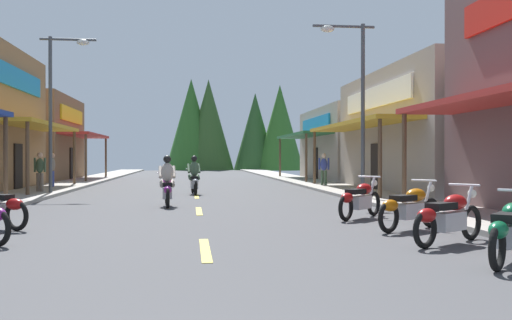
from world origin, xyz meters
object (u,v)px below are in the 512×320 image
at_px(streetlamp_left, 59,92).
at_px(pedestrian_browsing, 324,168).
at_px(streetlamp_right, 353,85).
at_px(motorcycle_parked_right_0, 510,229).
at_px(motorcycle_parked_right_1, 448,216).
at_px(rider_cruising_trailing, 194,178).
at_px(pedestrian_waiting, 40,170).
at_px(motorcycle_parked_right_2, 410,207).
at_px(rider_cruising_lead, 167,185).
at_px(motorcycle_parked_right_3, 360,199).
at_px(pedestrian_by_shop, 52,168).

xyz_separation_m(streetlamp_left, pedestrian_browsing, (11.69, 4.36, -3.10)).
bearing_deg(streetlamp_right, motorcycle_parked_right_0, -95.30).
bearing_deg(streetlamp_right, motorcycle_parked_right_1, -96.71).
distance_m(streetlamp_left, rider_cruising_trailing, 6.31).
bearing_deg(pedestrian_waiting, pedestrian_browsing, -49.68).
xyz_separation_m(motorcycle_parked_right_2, pedestrian_browsing, (2.03, 16.35, 0.49)).
distance_m(streetlamp_right, motorcycle_parked_right_2, 8.79).
relative_size(streetlamp_right, motorcycle_parked_right_1, 3.37).
relative_size(streetlamp_left, pedestrian_waiting, 3.66).
xyz_separation_m(rider_cruising_lead, pedestrian_waiting, (-5.34, 6.28, 0.34)).
distance_m(streetlamp_right, motorcycle_parked_right_0, 12.30).
height_order(rider_cruising_lead, pedestrian_browsing, pedestrian_browsing).
bearing_deg(motorcycle_parked_right_0, motorcycle_parked_right_3, 46.56).
height_order(motorcycle_parked_right_0, motorcycle_parked_right_3, same).
height_order(streetlamp_right, rider_cruising_lead, streetlamp_right).
relative_size(motorcycle_parked_right_0, motorcycle_parked_right_1, 0.90).
relative_size(streetlamp_right, pedestrian_by_shop, 3.61).
bearing_deg(streetlamp_left, motorcycle_parked_right_1, -55.43).
bearing_deg(pedestrian_by_shop, motorcycle_parked_right_1, -63.29).
bearing_deg(pedestrian_by_shop, motorcycle_parked_right_0, -65.45).
height_order(motorcycle_parked_right_3, rider_cruising_lead, rider_cruising_lead).
relative_size(streetlamp_left, rider_cruising_lead, 2.92).
bearing_deg(motorcycle_parked_right_0, motorcycle_parked_right_2, 43.19).
relative_size(rider_cruising_trailing, pedestrian_waiting, 1.25).
height_order(motorcycle_parked_right_1, pedestrian_browsing, pedestrian_browsing).
xyz_separation_m(motorcycle_parked_right_0, motorcycle_parked_right_1, (-0.08, 1.82, 0.00)).
height_order(streetlamp_left, pedestrian_by_shop, streetlamp_left).
distance_m(rider_cruising_lead, pedestrian_browsing, 12.35).
height_order(streetlamp_right, motorcycle_parked_right_2, streetlamp_right).
relative_size(motorcycle_parked_right_1, rider_cruising_trailing, 0.85).
distance_m(streetlamp_left, motorcycle_parked_right_2, 15.81).
distance_m(motorcycle_parked_right_2, rider_cruising_lead, 8.23).
distance_m(motorcycle_parked_right_3, rider_cruising_trailing, 10.42).
relative_size(motorcycle_parked_right_0, rider_cruising_trailing, 0.76).
bearing_deg(motorcycle_parked_right_0, pedestrian_waiting, 75.75).
relative_size(rider_cruising_lead, rider_cruising_trailing, 1.00).
distance_m(streetlamp_left, pedestrian_browsing, 12.86).
bearing_deg(pedestrian_by_shop, pedestrian_browsing, -4.00).
distance_m(motorcycle_parked_right_3, pedestrian_browsing, 14.26).
xyz_separation_m(streetlamp_right, pedestrian_by_shop, (-12.03, 8.38, -3.02)).
bearing_deg(motorcycle_parked_right_1, rider_cruising_lead, 87.26).
relative_size(motorcycle_parked_right_1, rider_cruising_lead, 0.85).
bearing_deg(pedestrian_waiting, rider_cruising_trailing, -72.73).
bearing_deg(motorcycle_parked_right_2, pedestrian_browsing, 48.15).
relative_size(streetlamp_right, pedestrian_waiting, 3.58).
bearing_deg(pedestrian_by_shop, motorcycle_parked_right_3, -57.08).
height_order(motorcycle_parked_right_3, rider_cruising_trailing, rider_cruising_trailing).
distance_m(motorcycle_parked_right_1, pedestrian_browsing, 18.41).
xyz_separation_m(rider_cruising_trailing, pedestrian_browsing, (6.40, 4.43, 0.32)).
height_order(streetlamp_left, motorcycle_parked_right_2, streetlamp_left).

